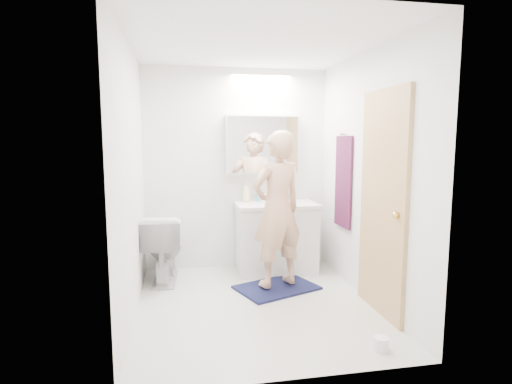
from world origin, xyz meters
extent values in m
plane|color=silver|center=(0.00, 0.00, 0.00)|extent=(2.50, 2.50, 0.00)
plane|color=white|center=(0.00, 0.00, 2.40)|extent=(2.50, 2.50, 0.00)
plane|color=white|center=(0.00, 1.25, 1.20)|extent=(2.50, 0.00, 2.50)
plane|color=white|center=(0.00, -1.25, 1.20)|extent=(2.50, 0.00, 2.50)
plane|color=white|center=(-1.10, 0.00, 1.20)|extent=(0.00, 2.50, 2.50)
plane|color=white|center=(1.10, 0.00, 1.20)|extent=(0.00, 2.50, 2.50)
cube|color=silver|center=(0.42, 0.96, 0.39)|extent=(0.90, 0.55, 0.78)
cube|color=white|center=(0.42, 0.96, 0.80)|extent=(0.95, 0.58, 0.04)
cylinder|color=white|center=(0.42, 0.99, 0.84)|extent=(0.36, 0.36, 0.03)
cylinder|color=#BBBCC0|center=(0.42, 1.19, 0.90)|extent=(0.02, 0.02, 0.16)
cube|color=white|center=(0.30, 1.18, 1.50)|extent=(0.88, 0.14, 0.70)
cube|color=silver|center=(0.30, 1.10, 1.50)|extent=(0.84, 0.01, 0.66)
imported|color=silver|center=(-0.88, 0.85, 0.38)|extent=(0.47, 0.77, 0.76)
cube|color=#131B3B|center=(0.29, 0.38, 0.01)|extent=(0.94, 0.80, 0.02)
imported|color=tan|center=(0.29, 0.38, 0.85)|extent=(0.68, 0.57, 1.60)
cube|color=tan|center=(1.08, -0.35, 1.00)|extent=(0.04, 0.80, 2.00)
sphere|color=gold|center=(1.04, -0.65, 0.95)|extent=(0.06, 0.06, 0.06)
cube|color=#13133C|center=(1.08, 0.55, 1.10)|extent=(0.02, 0.42, 1.00)
cylinder|color=silver|center=(1.07, 0.55, 1.62)|extent=(0.07, 0.02, 0.02)
imported|color=beige|center=(0.09, 1.11, 0.94)|extent=(0.13, 0.13, 0.24)
imported|color=#599BC0|center=(0.26, 1.15, 0.90)|extent=(0.11, 0.11, 0.16)
imported|color=#3F6BBD|center=(0.62, 1.12, 0.87)|extent=(0.11, 0.11, 0.09)
cylinder|color=white|center=(0.77, -1.00, 0.05)|extent=(0.11, 0.11, 0.10)
camera|label=1|loc=(-0.68, -3.68, 1.57)|focal=28.87mm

